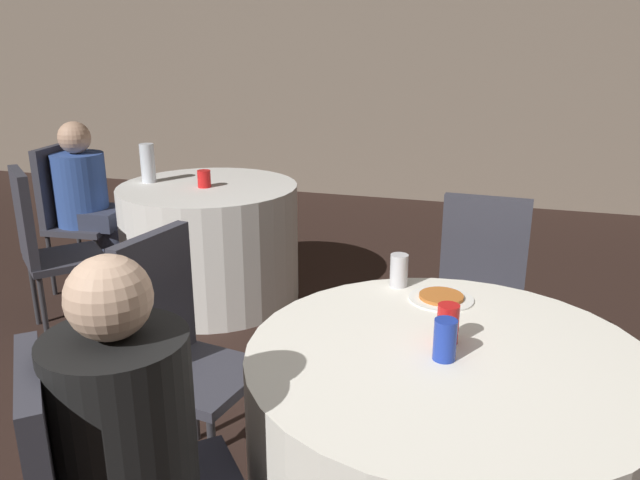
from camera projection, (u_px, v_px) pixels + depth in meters
The scene contains 15 objects.
wall_back at pixel (478, 62), 6.00m from camera, with size 16.00×0.06×2.80m.
table_near at pixel (441, 461), 1.93m from camera, with size 1.20×1.20×0.75m.
table_far at pixel (211, 242), 3.99m from camera, with size 1.12×1.12×0.75m.
chair_near_north at pixel (480, 287), 2.79m from camera, with size 0.42×0.42×0.96m.
chair_near_west at pixel (175, 339), 2.30m from camera, with size 0.47×0.46×0.96m.
chair_far_southwest at pixel (44, 240), 3.44m from camera, with size 0.56×0.56×0.96m.
chair_far_west at pixel (69, 206), 4.11m from camera, with size 0.44×0.44×0.96m.
person_blue_shirt at pixel (93, 207), 4.08m from camera, with size 0.51×0.35×1.12m.
person_black_shirt at pixel (158, 478), 1.52m from camera, with size 0.47×0.46×1.19m.
pizza_plate_near at pixel (441, 298), 2.19m from camera, with size 0.23×0.23×0.02m.
soda_can_silver at pixel (399, 270), 2.29m from camera, with size 0.07×0.07×0.12m.
soda_can_blue at pixel (445, 340), 1.76m from camera, with size 0.07×0.07×0.12m.
soda_can_red at pixel (448, 324), 1.86m from camera, with size 0.07×0.07×0.12m.
bottle_far at pixel (148, 163), 3.93m from camera, with size 0.09×0.09×0.24m.
cup_far at pixel (204, 179), 3.81m from camera, with size 0.08×0.08×0.10m.
Camera 1 is at (0.31, -1.52, 1.63)m, focal length 35.00 mm.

